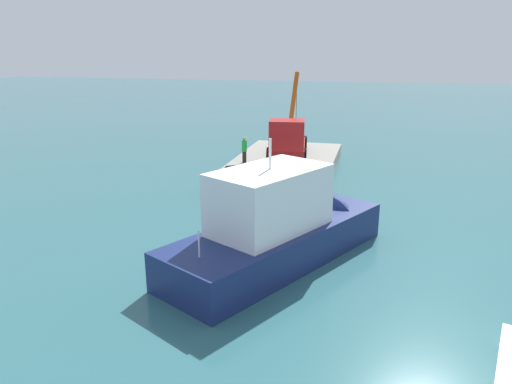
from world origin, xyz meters
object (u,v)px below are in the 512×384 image
at_px(crane_truck, 288,138).
at_px(salvaged_car, 251,194).
at_px(dock_worker, 244,149).
at_px(moored_yacht, 297,233).

height_order(crane_truck, salvaged_car, crane_truck).
distance_m(crane_truck, dock_worker, 3.48).
relative_size(crane_truck, dock_worker, 4.96).
xyz_separation_m(salvaged_car, moored_yacht, (5.65, 3.56, 0.17)).
relative_size(crane_truck, moored_yacht, 0.69).
height_order(dock_worker, moored_yacht, moored_yacht).
xyz_separation_m(crane_truck, salvaged_car, (8.78, -0.43, -1.65)).
bearing_deg(crane_truck, dock_worker, -49.52).
bearing_deg(salvaged_car, crane_truck, 177.20).
bearing_deg(dock_worker, salvaged_car, 18.52).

